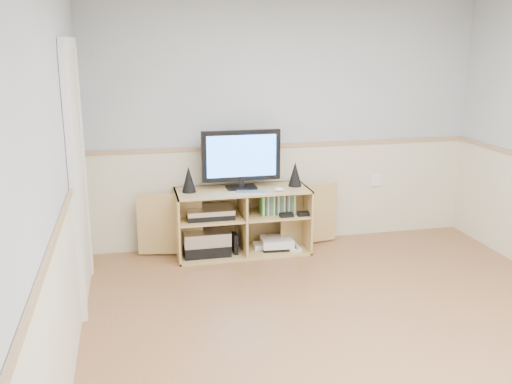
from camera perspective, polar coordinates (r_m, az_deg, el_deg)
room at (r=3.83m, az=10.78°, el=1.99°), size 4.04×4.54×2.54m
media_cabinet at (r=5.70m, az=-1.46°, el=-2.70°), size 2.05×0.49×0.65m
monitor at (r=5.53m, az=-1.49°, el=3.49°), size 0.77×0.18×0.57m
speaker_left at (r=5.47m, az=-6.75°, el=1.27°), size 0.14×0.14×0.25m
speaker_right at (r=5.67m, az=3.92°, el=1.81°), size 0.13×0.13×0.25m
keyboard at (r=5.43m, az=-0.45°, el=-0.02°), size 0.31×0.18×0.01m
mouse at (r=5.49m, az=2.33°, el=0.27°), size 0.10×0.06×0.04m
av_components at (r=5.62m, az=-4.86°, el=-4.21°), size 0.53×0.34×0.47m
game_consoles at (r=5.79m, az=1.97°, el=-5.16°), size 0.45×0.30×0.11m
game_cases at (r=5.66m, az=2.13°, el=-1.22°), size 0.34×0.14×0.19m
wall_outlet at (r=6.26m, az=11.84°, el=1.15°), size 0.12×0.03×0.12m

